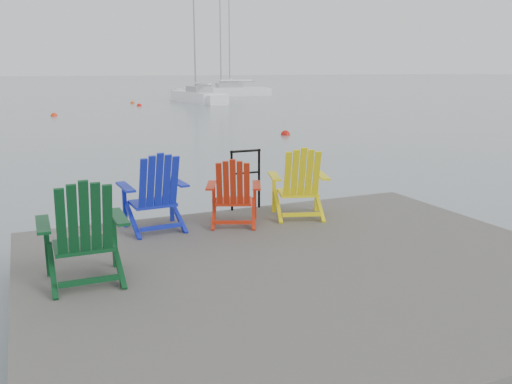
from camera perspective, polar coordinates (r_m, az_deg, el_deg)
name	(u,v)px	position (r m, az deg, el deg)	size (l,w,h in m)	color
ground	(309,306)	(6.16, 5.63, -11.82)	(400.00, 400.00, 0.00)	gray
dock	(310,276)	(6.03, 5.70, -8.82)	(6.00, 5.00, 1.40)	#33302D
handrail	(246,174)	(8.07, -1.11, 1.96)	(0.48, 0.04, 0.90)	black
chair_green	(84,231)	(5.51, -17.70, -3.92)	(0.85, 0.79, 1.06)	#0A3B1B
chair_blue	(155,192)	(7.11, -10.60, 0.05)	(0.85, 0.79, 1.03)	#111EB0
chair_red	(234,192)	(7.25, -2.38, 0.04)	(0.89, 0.85, 0.91)	red
chair_yellow	(299,182)	(7.63, 4.59, 1.02)	(0.95, 0.91, 1.01)	yellow
sailboat_near	(198,98)	(43.06, -6.15, 9.86)	(2.41, 7.70, 10.59)	white
sailboat_mid	(230,89)	(60.27, -2.75, 10.76)	(4.58, 8.46, 11.35)	white
sailboat_far	(226,92)	(52.75, -3.23, 10.45)	(8.02, 2.89, 10.91)	white
buoy_a	(285,135)	(21.55, 3.11, 6.01)	(0.38, 0.38, 0.38)	red
buoy_b	(54,116)	(32.23, -20.49, 7.50)	(0.37, 0.37, 0.37)	#F5350E
buoy_c	(132,103)	(42.32, -12.87, 9.08)	(0.33, 0.33, 0.33)	#F0470E
buoy_d	(139,106)	(39.27, -12.19, 8.84)	(0.35, 0.35, 0.35)	red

